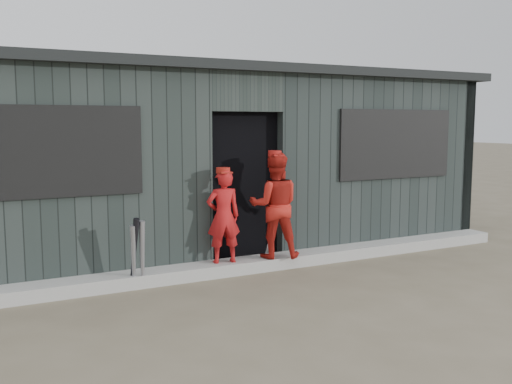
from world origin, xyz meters
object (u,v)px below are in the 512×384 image
player_red_left (223,216)px  dugout (204,161)px  bat_mid (142,255)px  player_red_right (275,205)px  bat_left (133,257)px  bat_right (134,253)px  player_grey_back (262,209)px

player_red_left → dugout: 1.84m
bat_mid → player_red_right: (1.76, 0.13, 0.42)m
bat_left → dugout: (1.61, 1.85, 0.91)m
player_red_left → dugout: (0.44, 1.70, 0.56)m
bat_left → bat_right: bearing=55.3°
player_red_left → bat_left: bearing=15.9°
bat_left → player_red_left: 1.23m
player_red_right → player_grey_back: bearing=-79.8°
player_red_right → bat_mid: bearing=27.1°
dugout → player_grey_back: bearing=-71.8°
player_red_left → player_grey_back: 0.99m
bat_mid → dugout: size_ratio=0.10×
player_red_right → player_red_left: bearing=19.2°
bat_left → dugout: 2.62m
bat_mid → player_grey_back: player_grey_back is taller
bat_right → player_grey_back: (1.98, 0.69, 0.27)m
bat_left → player_red_right: size_ratio=0.56×
bat_right → player_red_left: 1.21m
dugout → bat_right: bearing=-131.0°
bat_mid → bat_left: bearing=170.0°
player_grey_back → dugout: (-0.38, 1.15, 0.60)m
bat_mid → player_red_left: player_red_left is taller
bat_left → bat_right: (0.01, 0.01, 0.04)m
bat_mid → dugout: 2.57m
player_grey_back → player_red_left: bearing=39.2°
player_red_left → player_red_right: bearing=-175.5°
player_grey_back → dugout: bearing=-66.0°
bat_left → player_grey_back: 2.13m
bat_right → player_red_right: size_ratio=0.63×
bat_right → player_red_left: (1.16, 0.15, 0.31)m
bat_left → dugout: dugout is taller
bat_left → player_red_right: player_red_right is taller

